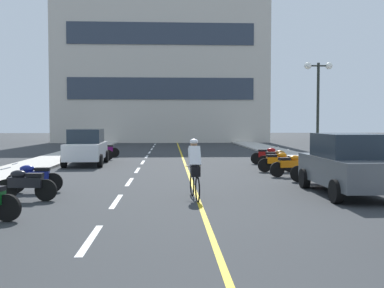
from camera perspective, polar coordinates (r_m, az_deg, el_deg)
name	(u,v)px	position (r m, az deg, el deg)	size (l,w,h in m)	color
ground_plane	(180,164)	(23.32, -1.52, -2.55)	(140.00, 140.00, 0.00)	#2D3033
curb_left	(55,159)	(27.13, -17.06, -1.79)	(2.40, 72.00, 0.12)	#B7B2A8
curb_right	(300,158)	(27.41, 13.56, -1.70)	(2.40, 72.00, 0.12)	#B7B2A8
lane_dash_1	(90,239)	(8.62, -12.81, -11.75)	(0.14, 2.20, 0.01)	silver
lane_dash_2	(116,201)	(12.49, -9.61, -7.19)	(0.14, 2.20, 0.01)	silver
lane_dash_3	(129,182)	(16.42, -7.96, -4.79)	(0.14, 2.20, 0.01)	silver
lane_dash_4	(137,170)	(20.38, -6.96, -3.32)	(0.14, 2.20, 0.01)	silver
lane_dash_5	(143,162)	(24.35, -6.29, -2.33)	(0.14, 2.20, 0.01)	silver
lane_dash_6	(147,157)	(28.33, -5.80, -1.61)	(0.14, 2.20, 0.01)	silver
lane_dash_7	(149,152)	(32.32, -5.44, -1.08)	(0.14, 2.20, 0.01)	silver
lane_dash_8	(152,149)	(36.31, -5.15, -0.66)	(0.14, 2.20, 0.01)	silver
lane_dash_9	(154,147)	(40.30, -4.92, -0.32)	(0.14, 2.20, 0.01)	silver
lane_dash_10	(155,144)	(44.29, -4.74, -0.04)	(0.14, 2.20, 0.01)	silver
lane_dash_11	(156,143)	(48.28, -4.58, 0.19)	(0.14, 2.20, 0.01)	silver
centre_line_yellow	(183,159)	(26.31, -1.12, -1.94)	(0.12, 66.00, 0.01)	gold
office_building	(162,58)	(52.33, -3.86, 10.84)	(23.21, 9.29, 19.05)	beige
street_lamp_mid	(318,89)	(23.98, 15.77, 6.74)	(1.46, 0.36, 5.11)	black
parked_car_near	(347,164)	(14.09, 19.13, -2.43)	(1.93, 4.20, 1.82)	black
parked_car_mid	(86,147)	(23.31, -13.32, -0.36)	(2.05, 4.26, 1.82)	black
motorcycle_3	(25,184)	(13.09, -20.45, -4.79)	(1.70, 0.60, 0.92)	black
motorcycle_4	(34,177)	(14.57, -19.51, -4.03)	(1.70, 0.60, 0.92)	black
motorcycle_5	(315,169)	(16.63, 15.34, -3.14)	(1.68, 0.67, 0.92)	black
motorcycle_6	(290,165)	(18.17, 12.41, -2.62)	(1.69, 0.62, 0.92)	black
motorcycle_7	(278,161)	(19.75, 10.84, -2.18)	(1.70, 0.60, 0.92)	black
motorcycle_8	(276,158)	(21.28, 10.66, -1.82)	(1.64, 0.79, 0.92)	black
motorcycle_9	(268,155)	(23.32, 9.60, -1.42)	(1.69, 0.61, 0.92)	black
motorcycle_10	(98,152)	(25.93, -11.89, -1.02)	(1.70, 0.60, 0.92)	black
motorcycle_11	(105,150)	(28.04, -11.00, -0.74)	(1.70, 0.60, 0.92)	black
cyclist_rider	(195,167)	(12.63, 0.34, -2.99)	(0.43, 1.77, 1.71)	black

